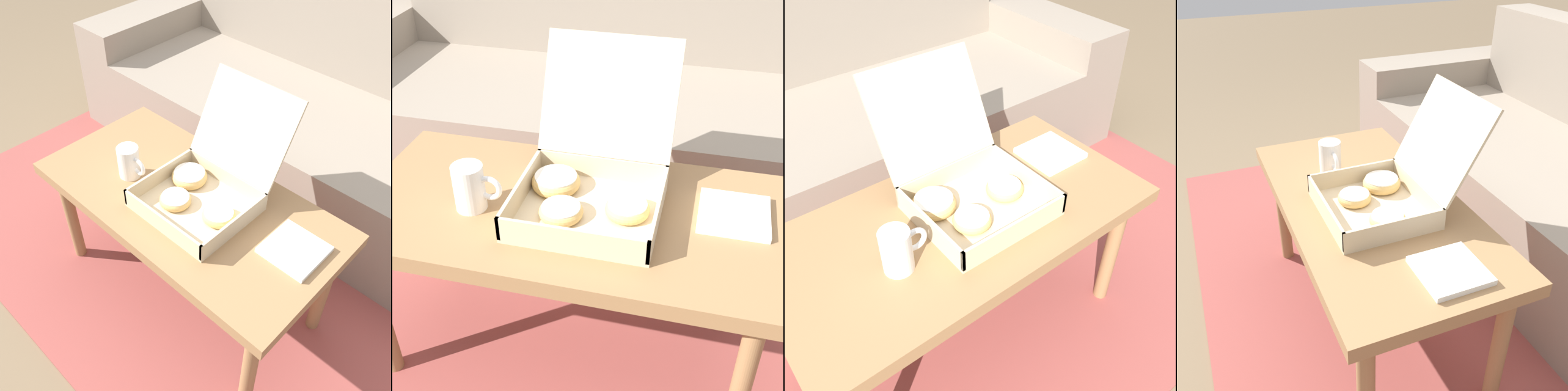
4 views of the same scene
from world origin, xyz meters
The scene contains 7 objects.
ground_plane centered at (0.00, 0.00, 0.00)m, with size 12.00×12.00×0.00m, color #756047.
area_rug centered at (0.00, 0.30, 0.01)m, with size 2.53×1.83×0.01m, color #994742.
couch centered at (0.00, 0.82, 0.28)m, with size 2.41×0.85×0.81m.
coffee_table centered at (0.00, -0.08, 0.42)m, with size 0.98×0.50×0.48m.
pastry_box centered at (0.04, -0.04, 0.54)m, with size 0.32×0.42×0.32m.
coffee_mug centered at (-0.21, -0.13, 0.53)m, with size 0.11×0.07×0.11m.
napkin_stack centered at (0.37, -0.03, 0.48)m, with size 0.15×0.15×0.02m.
Camera 2 is at (0.28, -1.03, 1.21)m, focal length 50.00 mm.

